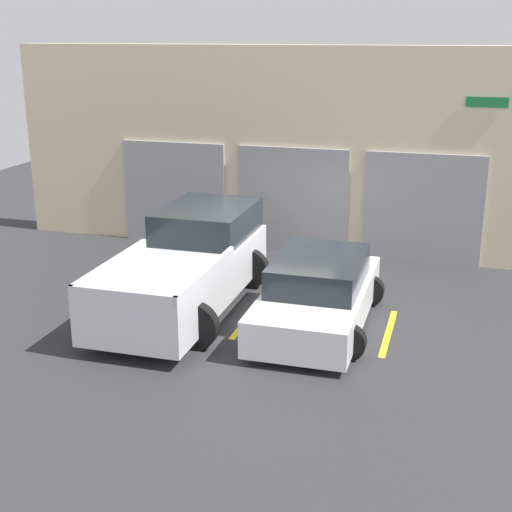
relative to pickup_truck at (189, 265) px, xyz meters
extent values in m
plane|color=#2D2D30|center=(1.35, 1.17, -0.85)|extent=(28.00, 28.00, 0.00)
cube|color=beige|center=(1.35, 4.47, 1.66)|extent=(15.11, 0.60, 5.02)
cube|color=#939399|center=(-2.00, 4.13, 0.47)|extent=(2.75, 0.08, 2.64)
cube|color=#939399|center=(1.15, 4.13, 0.47)|extent=(2.75, 0.08, 2.64)
cube|color=#939399|center=(4.30, 4.13, 0.47)|extent=(2.75, 0.08, 2.64)
cube|color=#197238|center=(5.50, 4.14, 2.97)|extent=(0.90, 0.03, 0.22)
cube|color=silver|center=(0.00, -0.29, -0.16)|extent=(1.93, 5.26, 0.92)
cube|color=#1E2328|center=(0.00, 1.15, 0.62)|extent=(1.78, 2.37, 0.64)
cube|color=silver|center=(-0.93, -1.48, 0.39)|extent=(0.08, 2.89, 0.18)
cube|color=silver|center=(0.93, -1.48, 0.39)|extent=(0.08, 2.89, 0.18)
cube|color=silver|center=(0.00, -2.88, 0.39)|extent=(1.93, 0.08, 0.18)
cylinder|color=black|center=(-0.86, 1.34, -0.42)|extent=(0.86, 0.22, 0.86)
cylinder|color=black|center=(0.86, 1.34, -0.42)|extent=(0.86, 0.22, 0.86)
cylinder|color=black|center=(-0.86, -1.92, -0.42)|extent=(0.86, 0.22, 0.86)
cylinder|color=black|center=(0.86, -1.92, -0.42)|extent=(0.86, 0.22, 0.86)
cube|color=white|center=(2.70, -0.29, -0.39)|extent=(1.81, 4.20, 0.65)
cube|color=#1E2328|center=(2.70, -0.19, 0.21)|extent=(1.59, 2.31, 0.53)
cylinder|color=black|center=(1.90, 1.01, -0.54)|extent=(0.62, 0.22, 0.62)
cylinder|color=black|center=(3.49, 1.01, -0.54)|extent=(0.62, 0.22, 0.62)
cylinder|color=black|center=(1.90, -1.60, -0.54)|extent=(0.62, 0.22, 0.62)
cylinder|color=black|center=(3.49, -1.60, -0.54)|extent=(0.62, 0.22, 0.62)
cube|color=gold|center=(-1.35, -0.29, -0.85)|extent=(0.12, 2.20, 0.01)
cube|color=gold|center=(1.35, -0.29, -0.85)|extent=(0.12, 2.20, 0.01)
cube|color=gold|center=(4.04, -0.29, -0.85)|extent=(0.12, 2.20, 0.01)
camera|label=1|loc=(5.08, -12.61, 4.48)|focal=50.00mm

